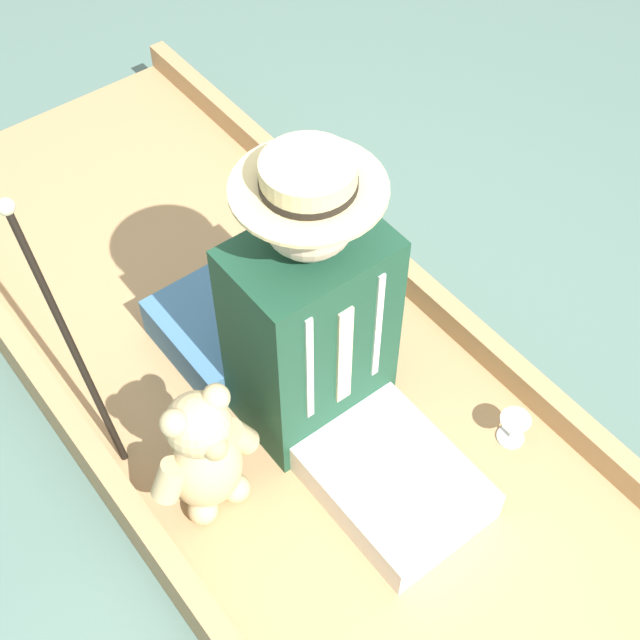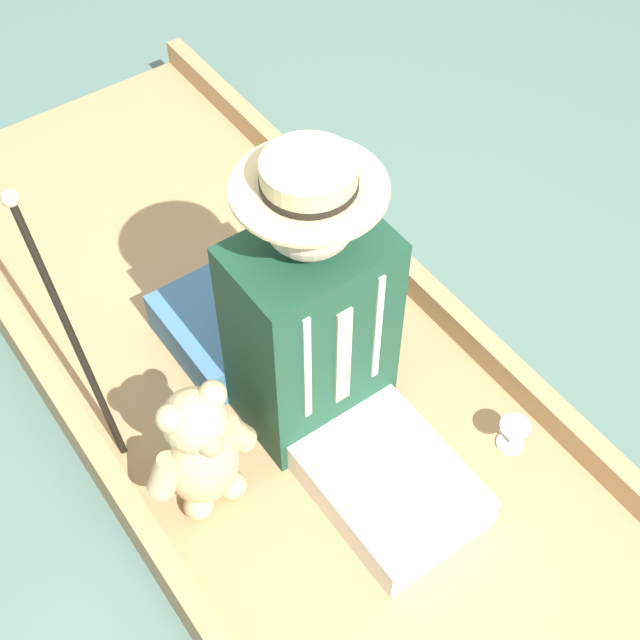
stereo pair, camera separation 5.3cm
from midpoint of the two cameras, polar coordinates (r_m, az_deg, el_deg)
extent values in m
plane|color=slate|center=(2.71, -0.86, -6.95)|extent=(16.00, 16.00, 0.00)
cube|color=tan|center=(2.65, -0.88, -6.19)|extent=(1.17, 3.33, 0.13)
cube|color=tan|center=(2.78, 8.46, 0.76)|extent=(0.06, 3.33, 0.09)
cube|color=tan|center=(2.44, -11.79, -11.00)|extent=(0.06, 3.33, 0.09)
cube|color=teal|center=(2.71, -3.49, 0.58)|extent=(0.55, 0.39, 0.14)
cube|color=white|center=(2.41, 5.19, -10.48)|extent=(0.35, 0.45, 0.11)
cube|color=#19422D|center=(2.33, 0.07, -0.89)|extent=(0.39, 0.27, 0.66)
cube|color=beige|center=(2.22, 2.19, -2.43)|extent=(0.04, 0.01, 0.36)
cube|color=white|center=(2.24, 4.41, -0.61)|extent=(0.02, 0.01, 0.39)
cube|color=white|center=(2.16, -0.10, -3.25)|extent=(0.02, 0.01, 0.39)
sphere|color=beige|center=(2.00, 0.08, 6.90)|extent=(0.22, 0.22, 0.22)
cylinder|color=#CCB77F|center=(1.95, 0.08, 8.44)|extent=(0.35, 0.35, 0.01)
cylinder|color=#CCB77F|center=(1.92, 0.08, 9.28)|extent=(0.21, 0.21, 0.07)
cylinder|color=black|center=(1.94, 0.08, 8.81)|extent=(0.22, 0.22, 0.02)
ellipsoid|color=tan|center=(2.34, -6.82, -9.15)|extent=(0.20, 0.16, 0.29)
sphere|color=tan|center=(2.16, -7.34, -6.40)|extent=(0.17, 0.17, 0.17)
sphere|color=tan|center=(2.14, -6.33, -7.88)|extent=(0.07, 0.07, 0.07)
sphere|color=tan|center=(2.12, -6.17, -4.75)|extent=(0.07, 0.07, 0.07)
sphere|color=tan|center=(2.10, -8.86, -6.25)|extent=(0.07, 0.07, 0.07)
cylinder|color=tan|center=(2.32, -4.75, -7.28)|extent=(0.11, 0.07, 0.12)
cylinder|color=tan|center=(2.28, -9.18, -9.80)|extent=(0.11, 0.07, 0.12)
sphere|color=tan|center=(2.43, -5.03, -10.48)|extent=(0.08, 0.08, 0.08)
sphere|color=tan|center=(2.41, -7.14, -11.71)|extent=(0.08, 0.08, 0.08)
cylinder|color=silver|center=(2.58, 12.65, -7.71)|extent=(0.08, 0.08, 0.01)
cylinder|color=silver|center=(2.56, 12.76, -7.39)|extent=(0.01, 0.01, 0.05)
cone|color=silver|center=(2.52, 12.93, -6.86)|extent=(0.09, 0.09, 0.04)
cylinder|color=black|center=(2.35, -14.94, -1.05)|extent=(0.02, 0.31, 0.75)
sphere|color=beige|center=(2.18, -18.56, 7.39)|extent=(0.04, 0.04, 0.04)
camera|label=1|loc=(0.03, -89.32, 0.85)|focal=50.00mm
camera|label=2|loc=(0.03, 90.68, -0.85)|focal=50.00mm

